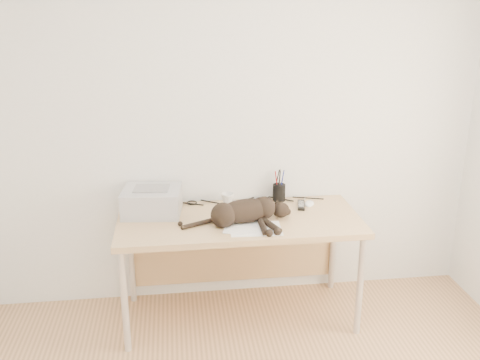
{
  "coord_description": "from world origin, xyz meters",
  "views": [
    {
      "loc": [
        -0.41,
        -1.84,
        2.11
      ],
      "look_at": [
        -0.0,
        1.34,
        1.02
      ],
      "focal_mm": 40.0,
      "sensor_mm": 36.0,
      "label": 1
    }
  ],
  "objects": [
    {
      "name": "cat",
      "position": [
        0.01,
        1.31,
        0.81
      ],
      "size": [
        0.74,
        0.35,
        0.17
      ],
      "rotation": [
        0.0,
        0.0,
        0.21
      ],
      "color": "black",
      "rests_on": "desk"
    },
    {
      "name": "mug",
      "position": [
        -0.05,
        1.65,
        0.78
      ],
      "size": [
        0.13,
        0.13,
        0.08
      ],
      "primitive_type": "imported",
      "rotation": [
        0.0,
        0.0,
        0.85
      ],
      "color": "white",
      "rests_on": "desk"
    },
    {
      "name": "cable_tangle",
      "position": [
        0.0,
        1.7,
        0.75
      ],
      "size": [
        1.36,
        0.09,
        0.01
      ],
      "primitive_type": null,
      "color": "black",
      "rests_on": "desk"
    },
    {
      "name": "printer",
      "position": [
        -0.57,
        1.56,
        0.83
      ],
      "size": [
        0.41,
        0.36,
        0.18
      ],
      "color": "#A6A6AB",
      "rests_on": "desk"
    },
    {
      "name": "pen_cup",
      "position": [
        0.32,
        1.68,
        0.8
      ],
      "size": [
        0.09,
        0.09,
        0.23
      ],
      "color": "black",
      "rests_on": "desk"
    },
    {
      "name": "wall_back",
      "position": [
        0.0,
        1.75,
        1.3
      ],
      "size": [
        3.5,
        0.0,
        3.5
      ],
      "primitive_type": "plane",
      "rotation": [
        1.57,
        0.0,
        0.0
      ],
      "color": "white",
      "rests_on": "floor"
    },
    {
      "name": "remote_grey",
      "position": [
        -0.0,
        1.59,
        0.75
      ],
      "size": [
        0.08,
        0.18,
        0.02
      ],
      "primitive_type": "cube",
      "rotation": [
        0.0,
        0.0,
        -0.16
      ],
      "color": "gray",
      "rests_on": "desk"
    },
    {
      "name": "papers",
      "position": [
        0.06,
        1.21,
        0.74
      ],
      "size": [
        0.38,
        0.3,
        0.01
      ],
      "color": "white",
      "rests_on": "desk"
    },
    {
      "name": "mouse",
      "position": [
        0.52,
        1.58,
        0.76
      ],
      "size": [
        0.11,
        0.13,
        0.04
      ],
      "primitive_type": "ellipsoid",
      "rotation": [
        0.0,
        0.0,
        -0.42
      ],
      "color": "white",
      "rests_on": "desk"
    },
    {
      "name": "desk",
      "position": [
        0.0,
        1.48,
        0.61
      ],
      "size": [
        1.6,
        0.7,
        0.74
      ],
      "color": "tan",
      "rests_on": "floor"
    },
    {
      "name": "remote_black",
      "position": [
        0.45,
        1.55,
        0.75
      ],
      "size": [
        0.08,
        0.18,
        0.02
      ],
      "primitive_type": "cube",
      "rotation": [
        0.0,
        0.0,
        -0.23
      ],
      "color": "black",
      "rests_on": "desk"
    }
  ]
}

